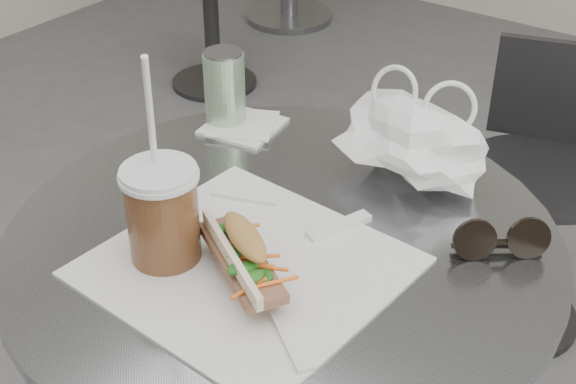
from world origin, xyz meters
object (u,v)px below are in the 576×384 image
Objects in this scene: drink_can at (225,88)px; banh_mi at (243,256)px; cafe_table at (283,377)px; iced_coffee at (162,213)px; bg_chair at (202,10)px; sunglasses at (501,241)px; chair_far at (533,210)px.

banh_mi is at bearing -47.00° from drink_can.
iced_coffee reaches higher than cafe_table.
banh_mi is (1.45, -1.53, 0.46)m from bg_chair.
iced_coffee is at bearing -38.52° from bg_chair.
cafe_table is at bearing -36.73° from drink_can.
bg_chair is 3.05× the size of banh_mi.
cafe_table is at bearing 131.19° from banh_mi.
banh_mi is 2.04× the size of sunglasses.
sunglasses is at bearing 86.01° from chair_far.
cafe_table is at bearing -34.14° from bg_chair.
cafe_table reaches higher than bg_chair.
iced_coffee reaches higher than drink_can.
bg_chair is 5.45× the size of drink_can.
drink_can is at bearing 163.33° from banh_mi.
banh_mi is at bearing 11.34° from iced_coffee.
iced_coffee is 2.56× the size of sunglasses.
chair_far is 6.02× the size of sunglasses.
bg_chair reaches higher than chair_far.
sunglasses is (0.24, 0.24, -0.02)m from banh_mi.
iced_coffee reaches higher than bg_chair.
sunglasses is at bearing -26.77° from bg_chair.
chair_far is 1.16m from iced_coffee.
drink_can is (-0.27, 0.20, 0.34)m from cafe_table.
iced_coffee is (-0.16, -1.03, 0.50)m from chair_far.
cafe_table is 5.88× the size of drink_can.
drink_can reaches higher than banh_mi.
iced_coffee is at bearing -124.42° from cafe_table.
sunglasses reaches higher than chair_far.
iced_coffee is at bearing -138.32° from banh_mi.
chair_far is 1.59m from bg_chair.
sunglasses is at bearing -7.47° from drink_can.
iced_coffee is 0.44m from sunglasses.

